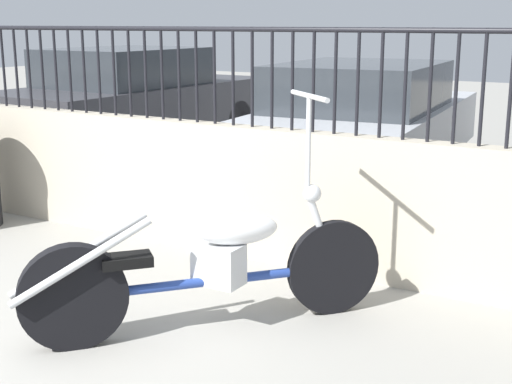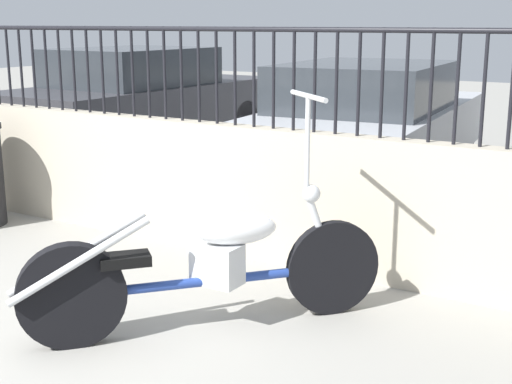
{
  "view_description": "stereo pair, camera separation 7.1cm",
  "coord_description": "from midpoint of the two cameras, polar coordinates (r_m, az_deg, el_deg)",
  "views": [
    {
      "loc": [
        3.11,
        -2.03,
        1.77
      ],
      "look_at": [
        0.84,
        1.82,
        0.7
      ],
      "focal_mm": 50.0,
      "sensor_mm": 36.0,
      "label": 1
    },
    {
      "loc": [
        3.17,
        -1.99,
        1.77
      ],
      "look_at": [
        0.84,
        1.82,
        0.7
      ],
      "focal_mm": 50.0,
      "sensor_mm": 36.0,
      "label": 2
    }
  ],
  "objects": [
    {
      "name": "low_wall",
      "position": [
        5.63,
        -4.28,
        0.44
      ],
      "size": [
        10.94,
        0.18,
        1.01
      ],
      "color": "#B2A893",
      "rests_on": "ground_plane"
    },
    {
      "name": "fence_railing",
      "position": [
        5.49,
        -4.47,
        10.5
      ],
      "size": [
        10.94,
        0.04,
        0.73
      ],
      "color": "black",
      "rests_on": "low_wall"
    },
    {
      "name": "car_silver",
      "position": [
        8.12,
        8.39,
        5.58
      ],
      "size": [
        2.18,
        4.62,
        1.33
      ],
      "rotation": [
        0.0,
        0.0,
        1.67
      ],
      "color": "black",
      "rests_on": "ground_plane"
    },
    {
      "name": "car_dark_grey",
      "position": [
        9.97,
        -9.93,
        7.22
      ],
      "size": [
        1.81,
        4.22,
        1.43
      ],
      "rotation": [
        0.0,
        0.0,
        1.55
      ],
      "color": "black",
      "rests_on": "ground_plane"
    },
    {
      "name": "motorcycle_blue",
      "position": [
        4.14,
        -5.39,
        -6.05
      ],
      "size": [
        1.54,
        1.73,
        1.38
      ],
      "rotation": [
        0.0,
        0.0,
        0.85
      ],
      "color": "black",
      "rests_on": "ground_plane"
    }
  ]
}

